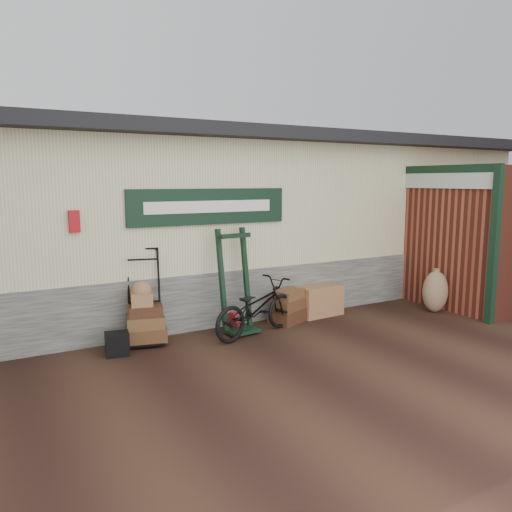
{
  "coord_description": "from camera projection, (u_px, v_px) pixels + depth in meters",
  "views": [
    {
      "loc": [
        -3.45,
        -6.1,
        2.34
      ],
      "look_at": [
        0.48,
        0.9,
        1.13
      ],
      "focal_mm": 35.0,
      "sensor_mm": 36.0,
      "label": 1
    }
  ],
  "objects": [
    {
      "name": "ground",
      "position": [
        257.0,
        343.0,
        7.28
      ],
      "size": [
        80.0,
        80.0,
        0.0
      ],
      "primitive_type": "plane",
      "color": "black",
      "rests_on": "ground"
    },
    {
      "name": "station_building",
      "position": [
        186.0,
        220.0,
        9.39
      ],
      "size": [
        14.4,
        4.1,
        3.2
      ],
      "color": "#4C4C47",
      "rests_on": "ground"
    },
    {
      "name": "brick_outbuilding",
      "position": [
        425.0,
        231.0,
        10.39
      ],
      "size": [
        1.71,
        4.51,
        2.62
      ],
      "color": "maroon",
      "rests_on": "ground"
    },
    {
      "name": "porter_trolley",
      "position": [
        144.0,
        295.0,
        7.23
      ],
      "size": [
        0.8,
        0.68,
        1.4
      ],
      "primitive_type": null,
      "rotation": [
        0.0,
        0.0,
        -0.24
      ],
      "color": "black",
      "rests_on": "ground"
    },
    {
      "name": "green_barrow",
      "position": [
        236.0,
        281.0,
        7.71
      ],
      "size": [
        0.63,
        0.55,
        1.61
      ],
      "primitive_type": null,
      "rotation": [
        0.0,
        0.0,
        0.11
      ],
      "color": "black",
      "rests_on": "ground"
    },
    {
      "name": "suitcase_stack",
      "position": [
        288.0,
        306.0,
        8.3
      ],
      "size": [
        0.73,
        0.61,
        0.56
      ],
      "primitive_type": null,
      "rotation": [
        0.0,
        0.0,
        0.4
      ],
      "color": "#311C0F",
      "rests_on": "ground"
    },
    {
      "name": "wicker_hamper",
      "position": [
        317.0,
        300.0,
        8.79
      ],
      "size": [
        0.85,
        0.59,
        0.53
      ],
      "primitive_type": "cube",
      "rotation": [
        0.0,
        0.0,
        0.07
      ],
      "color": "brown",
      "rests_on": "ground"
    },
    {
      "name": "black_trunk",
      "position": [
        117.0,
        344.0,
        6.75
      ],
      "size": [
        0.35,
        0.32,
        0.31
      ],
      "primitive_type": "cube",
      "rotation": [
        0.0,
        0.0,
        -0.17
      ],
      "color": "black",
      "rests_on": "ground"
    },
    {
      "name": "bicycle",
      "position": [
        256.0,
        305.0,
        7.58
      ],
      "size": [
        1.0,
        1.74,
        0.96
      ],
      "primitive_type": "imported",
      "rotation": [
        0.0,
        0.0,
        1.85
      ],
      "color": "black",
      "rests_on": "ground"
    },
    {
      "name": "burlap_sack_left",
      "position": [
        435.0,
        292.0,
        8.95
      ],
      "size": [
        0.54,
        0.49,
        0.75
      ],
      "primitive_type": "ellipsoid",
      "rotation": [
        0.0,
        0.0,
        -0.23
      ],
      "color": "brown",
      "rests_on": "ground"
    }
  ]
}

